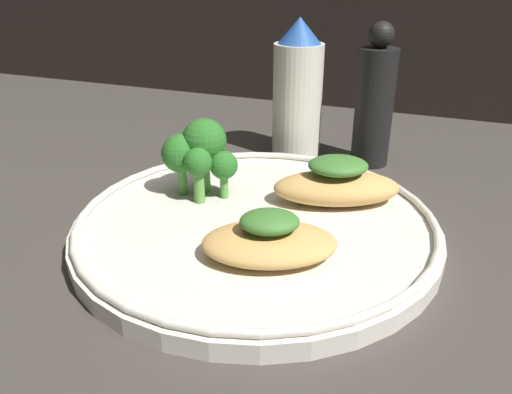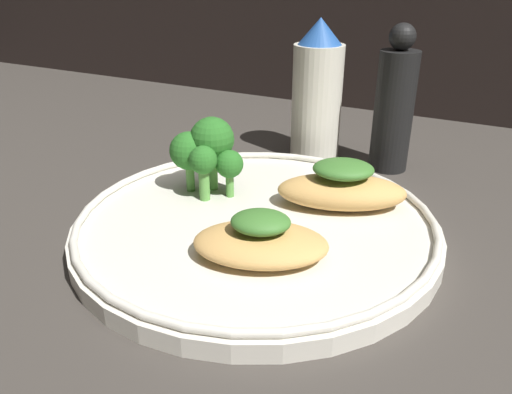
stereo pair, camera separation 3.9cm
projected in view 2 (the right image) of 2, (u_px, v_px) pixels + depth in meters
ground_plane at (256, 240)px, 40.76cm from camera, size 180.00×180.00×1.00cm
plate at (256, 224)px, 40.12cm from camera, size 28.99×28.99×2.00cm
grilled_meat_front at (261, 241)px, 34.45cm from camera, size 11.02×9.12×3.43cm
grilled_meat_middle at (342, 188)px, 41.41cm from camera, size 11.79×8.69×4.08cm
broccoli_bunch at (206, 149)px, 43.12cm from camera, size 6.64×5.39×6.68cm
sauce_bottle at (317, 93)px, 54.11cm from camera, size 5.42×5.42×14.96cm
pepper_grinder at (394, 106)px, 50.73cm from camera, size 3.98×3.98×14.86cm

